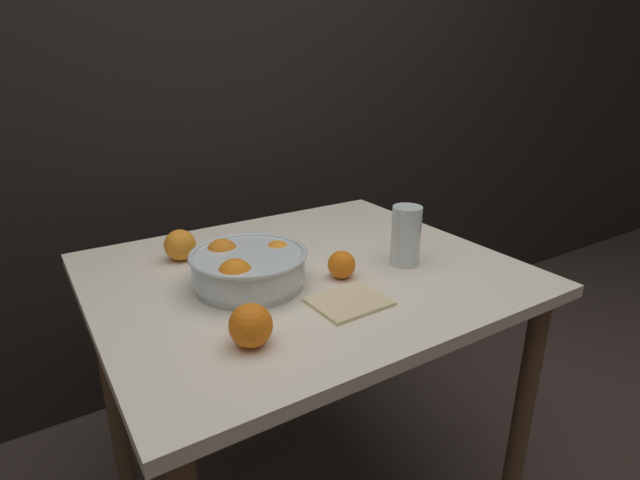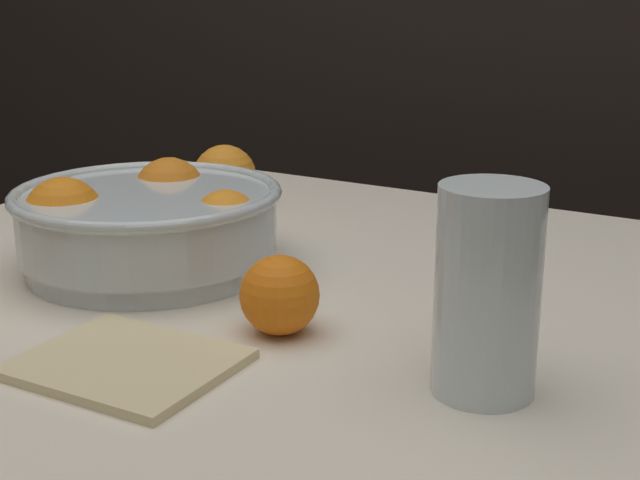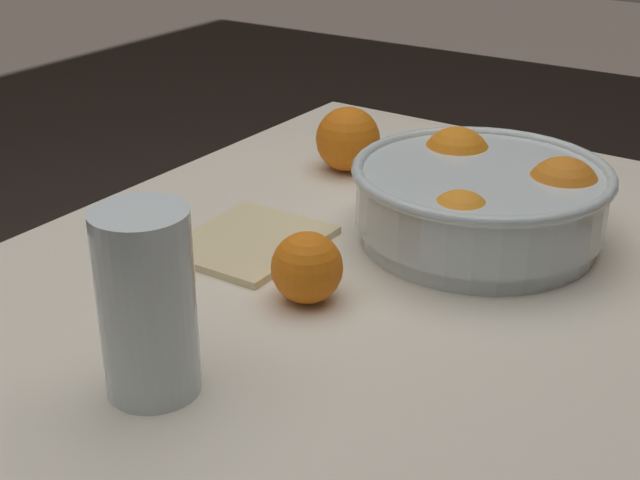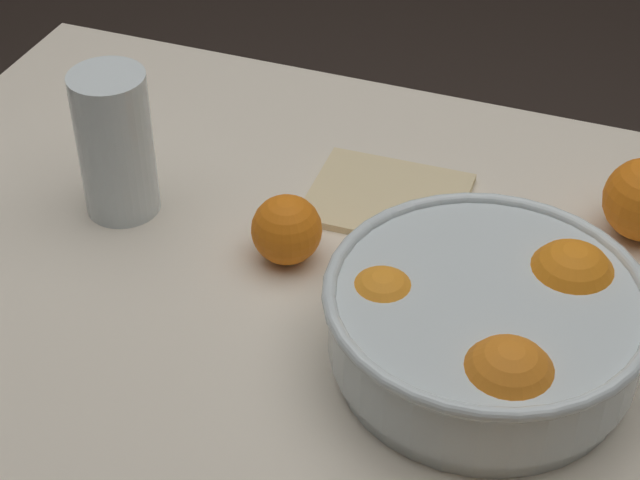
{
  "view_description": "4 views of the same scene",
  "coord_description": "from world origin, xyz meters",
  "px_view_note": "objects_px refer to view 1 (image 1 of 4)",
  "views": [
    {
      "loc": [
        -0.59,
        -1.0,
        1.29
      ],
      "look_at": [
        0.02,
        -0.04,
        0.86
      ],
      "focal_mm": 28.0,
      "sensor_mm": 36.0,
      "label": 1
    },
    {
      "loc": [
        0.44,
        -0.68,
        1.07
      ],
      "look_at": [
        0.06,
        -0.05,
        0.85
      ],
      "focal_mm": 50.0,
      "sensor_mm": 36.0,
      "label": 2
    },
    {
      "loc": [
        0.65,
        0.33,
        1.19
      ],
      "look_at": [
        0.05,
        -0.08,
        0.84
      ],
      "focal_mm": 50.0,
      "sensor_mm": 36.0,
      "label": 3
    },
    {
      "loc": [
        -0.26,
        0.64,
        1.44
      ],
      "look_at": [
        0.01,
        -0.07,
        0.83
      ],
      "focal_mm": 60.0,
      "sensor_mm": 36.0,
      "label": 4
    }
  ],
  "objects_px": {
    "orange_loose_front": "(180,245)",
    "orange_loose_aside": "(342,265)",
    "juice_glass": "(406,239)",
    "fruit_bowl": "(248,267)",
    "orange_loose_near_bowl": "(251,325)"
  },
  "relations": [
    {
      "from": "orange_loose_front",
      "to": "orange_loose_aside",
      "type": "bearing_deg",
      "value": -47.5
    },
    {
      "from": "fruit_bowl",
      "to": "orange_loose_aside",
      "type": "xyz_separation_m",
      "value": [
        0.21,
        -0.08,
        -0.01
      ]
    },
    {
      "from": "orange_loose_aside",
      "to": "orange_loose_front",
      "type": "bearing_deg",
      "value": 132.5
    },
    {
      "from": "fruit_bowl",
      "to": "orange_loose_near_bowl",
      "type": "height_order",
      "value": "fruit_bowl"
    },
    {
      "from": "fruit_bowl",
      "to": "juice_glass",
      "type": "height_order",
      "value": "juice_glass"
    },
    {
      "from": "juice_glass",
      "to": "orange_loose_front",
      "type": "height_order",
      "value": "juice_glass"
    },
    {
      "from": "fruit_bowl",
      "to": "orange_loose_aside",
      "type": "relative_size",
      "value": 4.02
    },
    {
      "from": "juice_glass",
      "to": "orange_loose_near_bowl",
      "type": "bearing_deg",
      "value": -164.37
    },
    {
      "from": "orange_loose_front",
      "to": "juice_glass",
      "type": "bearing_deg",
      "value": -35.06
    },
    {
      "from": "juice_glass",
      "to": "orange_loose_aside",
      "type": "height_order",
      "value": "juice_glass"
    },
    {
      "from": "orange_loose_front",
      "to": "orange_loose_aside",
      "type": "relative_size",
      "value": 1.21
    },
    {
      "from": "fruit_bowl",
      "to": "orange_loose_near_bowl",
      "type": "bearing_deg",
      "value": -113.41
    },
    {
      "from": "fruit_bowl",
      "to": "juice_glass",
      "type": "distance_m",
      "value": 0.41
    },
    {
      "from": "orange_loose_front",
      "to": "orange_loose_aside",
      "type": "xyz_separation_m",
      "value": [
        0.29,
        -0.32,
        -0.01
      ]
    },
    {
      "from": "orange_loose_aside",
      "to": "juice_glass",
      "type": "bearing_deg",
      "value": -5.15
    }
  ]
}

